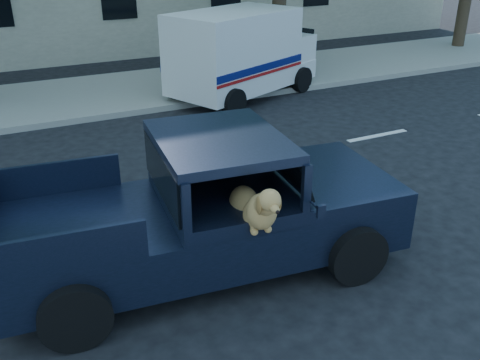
{
  "coord_description": "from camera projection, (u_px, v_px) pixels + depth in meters",
  "views": [
    {
      "loc": [
        -3.75,
        -5.28,
        4.16
      ],
      "look_at": [
        -1.11,
        0.03,
        1.39
      ],
      "focal_mm": 40.0,
      "sensor_mm": 36.0,
      "label": 1
    }
  ],
  "objects": [
    {
      "name": "mail_truck",
      "position": [
        241.0,
        60.0,
        14.27
      ],
      "size": [
        4.64,
        3.46,
        2.31
      ],
      "rotation": [
        0.0,
        0.0,
        0.41
      ],
      "color": "silver",
      "rests_on": "ground"
    },
    {
      "name": "pickup_truck",
      "position": [
        197.0,
        227.0,
        7.01
      ],
      "size": [
        5.36,
        2.92,
        1.85
      ],
      "rotation": [
        0.0,
        0.0,
        -0.11
      ],
      "color": "black",
      "rests_on": "ground"
    },
    {
      "name": "lane_stripes",
      "position": [
        301.0,
        150.0,
        11.12
      ],
      "size": [
        21.6,
        0.14,
        0.01
      ],
      "primitive_type": null,
      "color": "silver",
      "rests_on": "ground"
    },
    {
      "name": "far_sidewalk",
      "position": [
        130.0,
        91.0,
        14.99
      ],
      "size": [
        60.0,
        4.0,
        0.15
      ],
      "primitive_type": "cube",
      "color": "gray",
      "rests_on": "ground"
    },
    {
      "name": "ground",
      "position": [
        311.0,
        255.0,
        7.56
      ],
      "size": [
        120.0,
        120.0,
        0.0
      ],
      "primitive_type": "plane",
      "color": "black",
      "rests_on": "ground"
    }
  ]
}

